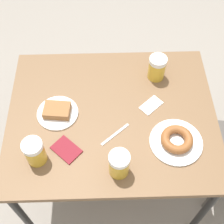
{
  "coord_description": "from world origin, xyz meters",
  "views": [
    {
      "loc": [
        0.84,
        -0.02,
        1.99
      ],
      "look_at": [
        0.0,
        0.0,
        0.75
      ],
      "focal_mm": 50.0,
      "sensor_mm": 36.0,
      "label": 1
    }
  ],
  "objects_px": {
    "beer_mug_left": "(35,152)",
    "beer_mug_center": "(157,68)",
    "plate_with_cake": "(57,112)",
    "napkin_folded": "(151,105)",
    "plate_with_donut": "(177,140)",
    "fork": "(115,134)",
    "beer_mug_right": "(119,164)",
    "passport_near_edge": "(66,150)"
  },
  "relations": [
    {
      "from": "beer_mug_left",
      "to": "beer_mug_center",
      "type": "xyz_separation_m",
      "value": [
        -0.46,
        0.57,
        0.0
      ]
    },
    {
      "from": "plate_with_cake",
      "to": "napkin_folded",
      "type": "bearing_deg",
      "value": 94.33
    },
    {
      "from": "plate_with_donut",
      "to": "fork",
      "type": "xyz_separation_m",
      "value": [
        -0.05,
        -0.28,
        -0.02
      ]
    },
    {
      "from": "plate_with_donut",
      "to": "beer_mug_right",
      "type": "bearing_deg",
      "value": -64.11
    },
    {
      "from": "beer_mug_center",
      "to": "fork",
      "type": "distance_m",
      "value": 0.42
    },
    {
      "from": "beer_mug_right",
      "to": "plate_with_cake",
      "type": "bearing_deg",
      "value": -137.0
    },
    {
      "from": "beer_mug_center",
      "to": "napkin_folded",
      "type": "height_order",
      "value": "beer_mug_center"
    },
    {
      "from": "passport_near_edge",
      "to": "beer_mug_right",
      "type": "bearing_deg",
      "value": 65.41
    },
    {
      "from": "napkin_folded",
      "to": "passport_near_edge",
      "type": "bearing_deg",
      "value": -60.14
    },
    {
      "from": "beer_mug_right",
      "to": "napkin_folded",
      "type": "xyz_separation_m",
      "value": [
        -0.34,
        0.17,
        -0.06
      ]
    },
    {
      "from": "beer_mug_right",
      "to": "napkin_folded",
      "type": "relative_size",
      "value": 1.06
    },
    {
      "from": "fork",
      "to": "passport_near_edge",
      "type": "height_order",
      "value": "passport_near_edge"
    },
    {
      "from": "beer_mug_right",
      "to": "fork",
      "type": "xyz_separation_m",
      "value": [
        -0.18,
        -0.01,
        -0.07
      ]
    },
    {
      "from": "napkin_folded",
      "to": "plate_with_donut",
      "type": "bearing_deg",
      "value": 23.75
    },
    {
      "from": "beer_mug_left",
      "to": "passport_near_edge",
      "type": "distance_m",
      "value": 0.15
    },
    {
      "from": "napkin_folded",
      "to": "fork",
      "type": "distance_m",
      "value": 0.25
    },
    {
      "from": "beer_mug_center",
      "to": "passport_near_edge",
      "type": "relative_size",
      "value": 0.88
    },
    {
      "from": "napkin_folded",
      "to": "fork",
      "type": "height_order",
      "value": "same"
    },
    {
      "from": "plate_with_donut",
      "to": "passport_near_edge",
      "type": "xyz_separation_m",
      "value": [
        0.02,
        -0.5,
        -0.02
      ]
    },
    {
      "from": "beer_mug_left",
      "to": "napkin_folded",
      "type": "height_order",
      "value": "beer_mug_left"
    },
    {
      "from": "passport_near_edge",
      "to": "plate_with_cake",
      "type": "bearing_deg",
      "value": -165.31
    },
    {
      "from": "passport_near_edge",
      "to": "beer_mug_center",
      "type": "bearing_deg",
      "value": 133.25
    },
    {
      "from": "beer_mug_right",
      "to": "fork",
      "type": "relative_size",
      "value": 0.98
    },
    {
      "from": "beer_mug_center",
      "to": "beer_mug_right",
      "type": "relative_size",
      "value": 1.0
    },
    {
      "from": "plate_with_cake",
      "to": "napkin_folded",
      "type": "xyz_separation_m",
      "value": [
        -0.03,
        0.46,
        -0.01
      ]
    },
    {
      "from": "plate_with_cake",
      "to": "beer_mug_left",
      "type": "distance_m",
      "value": 0.25
    },
    {
      "from": "beer_mug_left",
      "to": "napkin_folded",
      "type": "distance_m",
      "value": 0.6
    },
    {
      "from": "plate_with_cake",
      "to": "napkin_folded",
      "type": "distance_m",
      "value": 0.46
    },
    {
      "from": "beer_mug_center",
      "to": "plate_with_cake",
      "type": "bearing_deg",
      "value": -65.96
    },
    {
      "from": "plate_with_donut",
      "to": "fork",
      "type": "distance_m",
      "value": 0.28
    },
    {
      "from": "plate_with_cake",
      "to": "beer_mug_right",
      "type": "height_order",
      "value": "beer_mug_right"
    },
    {
      "from": "beer_mug_left",
      "to": "fork",
      "type": "bearing_deg",
      "value": 107.92
    },
    {
      "from": "plate_with_donut",
      "to": "passport_near_edge",
      "type": "bearing_deg",
      "value": -87.34
    },
    {
      "from": "beer_mug_center",
      "to": "fork",
      "type": "height_order",
      "value": "beer_mug_center"
    },
    {
      "from": "beer_mug_left",
      "to": "fork",
      "type": "relative_size",
      "value": 0.98
    },
    {
      "from": "plate_with_cake",
      "to": "plate_with_donut",
      "type": "relative_size",
      "value": 0.82
    },
    {
      "from": "plate_with_donut",
      "to": "beer_mug_right",
      "type": "distance_m",
      "value": 0.3
    },
    {
      "from": "beer_mug_left",
      "to": "beer_mug_right",
      "type": "bearing_deg",
      "value": 79.42
    },
    {
      "from": "plate_with_donut",
      "to": "napkin_folded",
      "type": "xyz_separation_m",
      "value": [
        -0.21,
        -0.09,
        -0.02
      ]
    },
    {
      "from": "beer_mug_left",
      "to": "beer_mug_center",
      "type": "height_order",
      "value": "same"
    },
    {
      "from": "beer_mug_right",
      "to": "napkin_folded",
      "type": "bearing_deg",
      "value": 152.85
    },
    {
      "from": "napkin_folded",
      "to": "passport_near_edge",
      "type": "distance_m",
      "value": 0.47
    }
  ]
}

